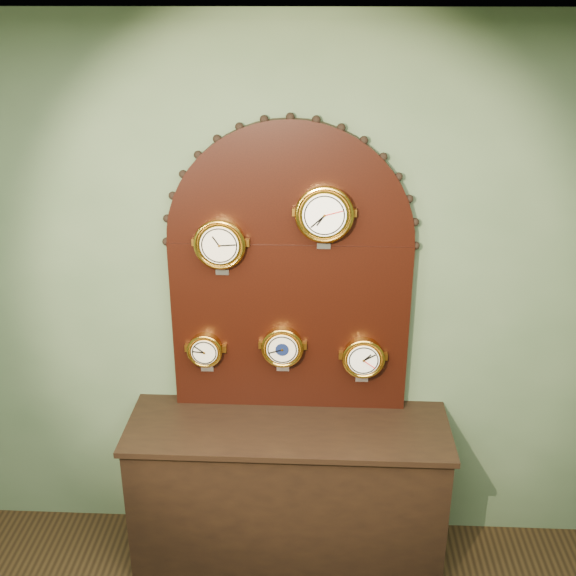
# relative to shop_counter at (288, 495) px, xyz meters

# --- Properties ---
(wall_back) EXTENTS (4.00, 0.00, 4.00)m
(wall_back) POSITION_rel_shop_counter_xyz_m (0.00, 0.27, 1.00)
(wall_back) COLOR #455A3D
(wall_back) RESTS_ON ground
(ceiling) EXTENTS (5.00, 5.00, 0.00)m
(ceiling) POSITION_rel_shop_counter_xyz_m (0.00, -2.23, 2.40)
(ceiling) COLOR white
(ceiling) RESTS_ON wall_back
(shop_counter) EXTENTS (1.60, 0.50, 0.80)m
(shop_counter) POSITION_rel_shop_counter_xyz_m (0.00, 0.00, 0.00)
(shop_counter) COLOR black
(shop_counter) RESTS_ON ground_plane
(display_board) EXTENTS (1.26, 0.06, 1.53)m
(display_board) POSITION_rel_shop_counter_xyz_m (0.00, 0.22, 1.23)
(display_board) COLOR black
(display_board) RESTS_ON shop_counter
(roman_clock) EXTENTS (0.25, 0.08, 0.30)m
(roman_clock) POSITION_rel_shop_counter_xyz_m (-0.33, 0.15, 1.35)
(roman_clock) COLOR gold
(roman_clock) RESTS_ON display_board
(arabic_clock) EXTENTS (0.28, 0.08, 0.33)m
(arabic_clock) POSITION_rel_shop_counter_xyz_m (0.16, 0.15, 1.50)
(arabic_clock) COLOR gold
(arabic_clock) RESTS_ON display_board
(hygrometer) EXTENTS (0.18, 0.08, 0.23)m
(hygrometer) POSITION_rel_shop_counter_xyz_m (-0.43, 0.15, 0.77)
(hygrometer) COLOR gold
(hygrometer) RESTS_ON display_board
(barometer) EXTENTS (0.21, 0.08, 0.27)m
(barometer) POSITION_rel_shop_counter_xyz_m (-0.03, 0.15, 0.80)
(barometer) COLOR gold
(barometer) RESTS_ON display_board
(tide_clock) EXTENTS (0.22, 0.08, 0.27)m
(tide_clock) POSITION_rel_shop_counter_xyz_m (0.37, 0.15, 0.75)
(tide_clock) COLOR gold
(tide_clock) RESTS_ON display_board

